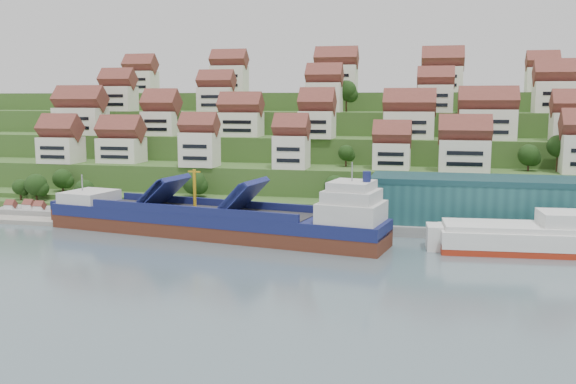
# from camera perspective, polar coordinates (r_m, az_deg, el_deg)

# --- Properties ---
(ground) EXTENTS (300.00, 300.00, 0.00)m
(ground) POSITION_cam_1_polar(r_m,az_deg,el_deg) (134.31, -2.65, -4.17)
(ground) COLOR slate
(ground) RESTS_ON ground
(quay) EXTENTS (180.00, 14.00, 2.20)m
(quay) POSITION_cam_1_polar(r_m,az_deg,el_deg) (144.83, 6.61, -2.86)
(quay) COLOR gray
(quay) RESTS_ON ground
(pebble_beach) EXTENTS (45.00, 20.00, 1.00)m
(pebble_beach) POSITION_cam_1_polar(r_m,az_deg,el_deg) (169.27, -20.79, -1.94)
(pebble_beach) COLOR gray
(pebble_beach) RESTS_ON ground
(hillside) EXTENTS (260.00, 128.00, 31.00)m
(hillside) POSITION_cam_1_polar(r_m,az_deg,el_deg) (233.28, 4.18, 3.75)
(hillside) COLOR #2D4C1E
(hillside) RESTS_ON ground
(hillside_village) EXTENTS (155.35, 63.80, 29.17)m
(hillside_village) POSITION_cam_1_polar(r_m,az_deg,el_deg) (189.94, 2.62, 6.90)
(hillside_village) COLOR white
(hillside_village) RESTS_ON ground
(hillside_trees) EXTENTS (139.40, 62.16, 30.95)m
(hillside_trees) POSITION_cam_1_polar(r_m,az_deg,el_deg) (175.85, -1.87, 4.09)
(hillside_trees) COLOR #1D3C14
(hillside_trees) RESTS_ON ground
(warehouse) EXTENTS (60.00, 15.00, 10.00)m
(warehouse) POSITION_cam_1_polar(r_m,az_deg,el_deg) (145.89, 19.33, -0.76)
(warehouse) COLOR #1F5356
(warehouse) RESTS_ON quay
(flagpole) EXTENTS (1.28, 0.16, 8.00)m
(flagpole) POSITION_cam_1_polar(r_m,az_deg,el_deg) (139.15, 5.65, -0.88)
(flagpole) COLOR gray
(flagpole) RESTS_ON quay
(beach_huts) EXTENTS (14.40, 3.70, 2.20)m
(beach_huts) POSITION_cam_1_polar(r_m,az_deg,el_deg) (169.11, -21.62, -1.44)
(beach_huts) COLOR white
(beach_huts) RESTS_ON pebble_beach
(cargo_ship) EXTENTS (76.71, 24.67, 16.79)m
(cargo_ship) POSITION_cam_1_polar(r_m,az_deg,el_deg) (136.32, -6.08, -2.65)
(cargo_ship) COLOR #532719
(cargo_ship) RESTS_ON ground
(second_ship) EXTENTS (30.54, 13.27, 8.64)m
(second_ship) POSITION_cam_1_polar(r_m,az_deg,el_deg) (130.29, 20.16, -3.90)
(second_ship) COLOR maroon
(second_ship) RESTS_ON ground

